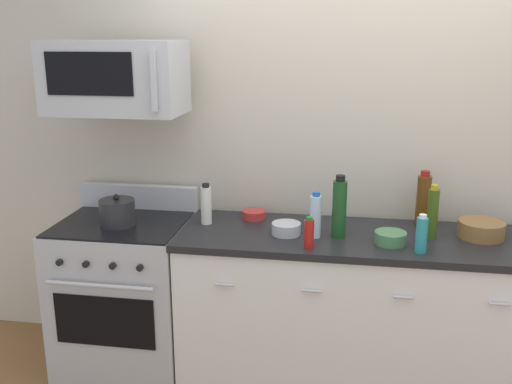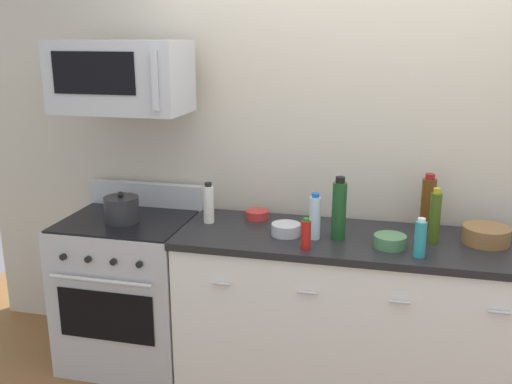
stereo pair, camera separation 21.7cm
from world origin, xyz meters
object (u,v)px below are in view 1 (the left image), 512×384
Objects in this scene: microwave at (115,77)px; bottle_wine_amber at (423,200)px; range_oven at (126,293)px; bottle_vinegar_white at (206,205)px; bowl_steel_prep at (286,228)px; bottle_olive_oil at (433,213)px; bowl_wooden_salad at (481,229)px; stockpot at (117,212)px; bowl_red_small at (254,214)px; bottle_dish_soap at (422,234)px; bottle_hot_sauce_red at (309,233)px; bottle_wine_green at (339,208)px; bottle_water_clear at (316,216)px; bowl_green_glaze at (390,237)px.

bottle_wine_amber is at bearing 5.95° from microwave.
microwave reaches higher than range_oven.
bowl_steel_prep is at bearing -12.81° from bottle_vinegar_white.
range_oven is at bearing -179.43° from bottle_olive_oil.
bowl_wooden_salad is at bearing -27.22° from bottle_wine_amber.
bowl_red_small is at bearing 18.25° from stockpot.
bowl_red_small is 0.79m from stockpot.
bottle_dish_soap is (-0.05, -0.43, -0.06)m from bottle_wine_amber.
bowl_red_small is at bearing 129.79° from bottle_hot_sauce_red.
bottle_wine_amber is at bearing 19.94° from bowl_steel_prep.
bowl_steel_prep is (-0.78, -0.07, -0.11)m from bottle_olive_oil.
bottle_vinegar_white reaches higher than bowl_steel_prep.
bottle_wine_green is at bearing -171.21° from bowl_wooden_salad.
bottle_hot_sauce_red is at bearing -158.58° from bottle_olive_oil.
bowl_steel_prep is at bearing -160.06° from bottle_wine_amber.
bottle_wine_amber is 1.33× the size of bowl_wooden_salad.
bottle_wine_amber is 0.81m from bowl_steel_prep.
bottle_water_clear is at bearing -6.85° from bowl_steel_prep.
bottle_water_clear is at bearing -171.01° from bowl_wooden_salad.
bottle_dish_soap reaches higher than bowl_green_glaze.
microwave is 2.16m from bowl_wooden_salad.
range_oven is 1.44× the size of microwave.
bottle_dish_soap reaches higher than range_oven.
microwave reaches higher than bowl_wooden_salad.
bottle_olive_oil reaches higher than bowl_steel_prep.
bottle_wine_green is at bearing -2.03° from range_oven.
range_oven is 0.53m from stockpot.
bottle_hot_sauce_red is 0.68× the size of bowl_wooden_salad.
bottle_olive_oil is (1.75, -0.03, -0.69)m from microwave.
bowl_steel_prep is (-0.56, 0.06, -0.00)m from bowl_green_glaze.
range_oven is 6.47× the size of bowl_green_glaze.
bottle_wine_green reaches higher than bottle_vinegar_white.
bottle_water_clear is 1.83× the size of bowl_red_small.
microwave is at bearing 175.93° from bottle_wine_green.
bottle_vinegar_white is 0.30m from bowl_red_small.
bottle_hot_sauce_red is 1.00× the size of bowl_green_glaze.
bowl_steel_prep is at bearing -175.19° from bottle_olive_oil.
stockpot is at bearing -170.85° from bottle_wine_amber.
bottle_wine_amber is 1.27× the size of bottle_water_clear.
bottle_dish_soap is (0.41, -0.16, -0.07)m from bottle_wine_green.
bowl_green_glaze is 0.82× the size of stockpot.
stockpot reaches higher than range_oven.
bowl_wooden_salad is (1.04, 0.12, 0.01)m from bowl_steel_prep.
bottle_wine_green is at bearing -172.84° from bottle_olive_oil.
bottle_water_clear is (1.13, -0.11, -0.71)m from microwave.
bottle_vinegar_white is 0.51m from stockpot.
bottle_wine_green reaches higher than bowl_wooden_salad.
bottle_water_clear reaches higher than bowl_green_glaze.
microwave reaches higher than bottle_hot_sauce_red.
bowl_wooden_salad is at bearing 8.99° from bottle_water_clear.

